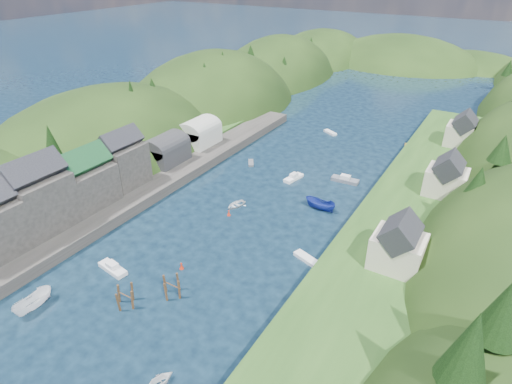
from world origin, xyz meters
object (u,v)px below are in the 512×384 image
Objects in this scene: channel_buoy_near at (182,266)px; channel_buoy_far at (229,213)px; piling_cluster_far at (172,288)px; piling_cluster_near at (126,298)px.

channel_buoy_far is (-2.43, 16.30, 0.00)m from channel_buoy_near.
channel_buoy_near is 1.00× the size of channel_buoy_far.
channel_buoy_near is (-2.59, 5.05, -0.70)m from piling_cluster_far.
piling_cluster_far is (4.02, 4.80, -0.01)m from piling_cluster_near.
channel_buoy_near is at bearing 81.73° from piling_cluster_near.
piling_cluster_near is 26.17m from channel_buoy_far.
piling_cluster_far is at bearing 50.01° from piling_cluster_near.
piling_cluster_near is 3.20× the size of channel_buoy_near.
piling_cluster_far is 21.94m from channel_buoy_far.
piling_cluster_far is 5.72m from channel_buoy_near.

